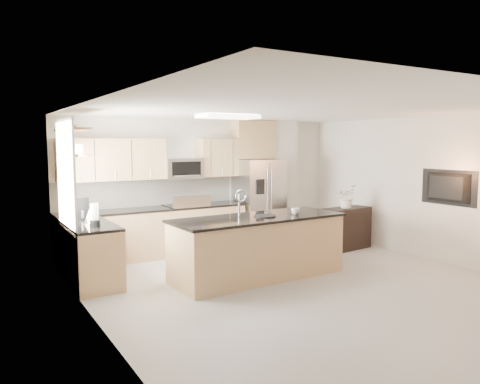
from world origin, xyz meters
TOP-DOWN VIEW (x-y plane):
  - floor at (0.00, 0.00)m, footprint 6.50×6.50m
  - ceiling at (0.00, 0.00)m, footprint 6.00×6.50m
  - wall_back at (0.00, 3.25)m, footprint 6.00×0.02m
  - wall_left at (-3.00, 0.00)m, footprint 0.02×6.50m
  - wall_right at (3.00, 0.00)m, footprint 0.02×6.50m
  - back_counter at (-1.23, 2.93)m, footprint 3.55×0.66m
  - left_counter at (-2.67, 1.85)m, footprint 0.66×1.50m
  - range at (-0.60, 2.92)m, footprint 0.76×0.64m
  - upper_cabinets at (-1.30, 3.09)m, footprint 3.50×0.33m
  - microwave at (-0.60, 3.04)m, footprint 0.76×0.40m
  - refrigerator at (1.06, 2.87)m, footprint 0.92×0.78m
  - partition_column at (1.82, 3.10)m, footprint 0.60×0.30m
  - window at (-2.98, 1.85)m, footprint 0.04×1.15m
  - shelf_lower at (-2.85, 1.95)m, footprint 0.30×1.20m
  - shelf_upper at (-2.85, 1.95)m, footprint 0.30×1.20m
  - ceiling_fixture at (-0.40, 1.60)m, footprint 1.00×0.50m
  - island at (-0.31, 0.80)m, footprint 2.84×1.10m
  - credenza at (2.29, 1.55)m, footprint 1.08×0.54m
  - cup at (0.30, 0.65)m, footprint 0.18×0.18m
  - platter at (-0.23, 0.74)m, footprint 0.38×0.38m
  - blender at (-2.67, 1.48)m, footprint 0.15×0.15m
  - kettle at (-2.63, 1.89)m, footprint 0.23×0.23m
  - coffee_maker at (-2.69, 2.27)m, footprint 0.21×0.25m
  - bowl at (-2.85, 2.26)m, footprint 0.42×0.42m
  - flower_vase at (2.25, 1.53)m, footprint 0.80×0.76m
  - television at (2.91, -0.20)m, footprint 0.14×1.08m

SIDE VIEW (x-z plane):
  - floor at x=0.00m, z-range 0.00..0.00m
  - credenza at x=2.29m, z-range 0.00..0.84m
  - left_counter at x=-2.67m, z-range 0.00..0.92m
  - back_counter at x=-1.23m, z-range -0.25..1.19m
  - range at x=-0.60m, z-range -0.10..1.04m
  - island at x=-0.31m, z-range -0.21..1.19m
  - refrigerator at x=1.06m, z-range 0.00..1.78m
  - platter at x=-0.23m, z-range 0.97..0.99m
  - cup at x=0.30m, z-range 0.97..1.08m
  - kettle at x=-2.63m, z-range 0.90..1.19m
  - blender at x=-2.67m, z-range 0.90..1.24m
  - coffee_maker at x=-2.69m, z-range 0.91..1.27m
  - flower_vase at x=2.25m, z-range 0.84..1.53m
  - wall_back at x=0.00m, z-range 0.00..2.60m
  - wall_left at x=-3.00m, z-range 0.00..2.60m
  - wall_right at x=3.00m, z-range 0.00..2.60m
  - partition_column at x=1.82m, z-range 0.00..2.60m
  - television at x=2.91m, z-range 1.04..1.66m
  - microwave at x=-0.60m, z-range 1.43..1.83m
  - window at x=-2.98m, z-range 0.83..2.47m
  - upper_cabinets at x=-1.30m, z-range 1.45..2.20m
  - shelf_lower at x=-2.85m, z-range 1.93..1.97m
  - shelf_upper at x=-2.85m, z-range 2.30..2.34m
  - bowl at x=-2.85m, z-range 2.34..2.42m
  - ceiling_fixture at x=-0.40m, z-range 2.53..2.59m
  - ceiling at x=0.00m, z-range 2.59..2.61m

